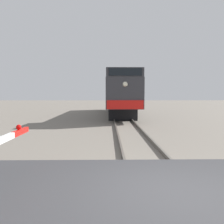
% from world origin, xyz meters
% --- Properties ---
extents(ground_plane, '(160.00, 160.00, 0.00)m').
position_xyz_m(ground_plane, '(0.00, 0.00, 0.00)').
color(ground_plane, slate).
extents(rail_track_left, '(0.08, 80.00, 0.15)m').
position_xyz_m(rail_track_left, '(-0.72, 0.00, 0.07)').
color(rail_track_left, '#59544C').
rests_on(rail_track_left, ground_plane).
extents(rail_track_right, '(0.08, 80.00, 0.15)m').
position_xyz_m(rail_track_right, '(0.72, 0.00, 0.07)').
color(rail_track_right, '#59544C').
rests_on(rail_track_right, ground_plane).
extents(road_surface, '(36.00, 4.67, 0.15)m').
position_xyz_m(road_surface, '(0.00, 0.00, 0.08)').
color(road_surface, '#38383A').
rests_on(road_surface, ground_plane).
extents(locomotive, '(2.78, 16.48, 4.06)m').
position_xyz_m(locomotive, '(0.00, 19.77, 2.08)').
color(locomotive, black).
rests_on(locomotive, ground_plane).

